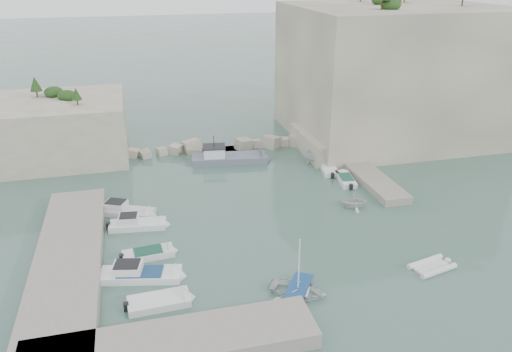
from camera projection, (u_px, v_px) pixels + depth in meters
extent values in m
plane|color=#476B5E|center=(273.00, 233.00, 44.10)|extent=(400.00, 400.00, 0.00)
cube|color=beige|center=(392.00, 72.00, 66.41)|extent=(26.00, 22.00, 17.00)
cube|color=beige|center=(333.00, 142.00, 62.57)|extent=(8.00, 10.00, 2.50)
cube|color=beige|center=(58.00, 128.00, 60.43)|extent=(16.00, 14.00, 7.00)
cube|color=#9E9689|center=(68.00, 260.00, 39.14)|extent=(5.00, 24.00, 1.10)
cube|color=#9E9689|center=(172.00, 345.00, 30.49)|extent=(18.00, 4.00, 1.10)
cube|color=#9E9689|center=(364.00, 172.00, 55.90)|extent=(3.00, 16.00, 0.80)
cube|color=beige|center=(217.00, 145.00, 63.17)|extent=(28.00, 3.00, 1.40)
imported|color=white|center=(298.00, 293.00, 36.09)|extent=(5.12, 4.79, 0.86)
imported|color=silver|center=(354.00, 207.00, 48.76)|extent=(3.42, 3.13, 1.53)
imported|color=silver|center=(326.00, 165.00, 58.98)|extent=(5.42, 3.50, 1.96)
cylinder|color=white|center=(299.00, 264.00, 35.08)|extent=(0.10, 0.10, 4.20)
cone|color=#1E4219|center=(35.00, 84.00, 59.73)|extent=(1.40, 1.40, 1.75)
cone|color=#1E4219|center=(76.00, 94.00, 56.54)|extent=(1.12, 1.12, 1.40)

